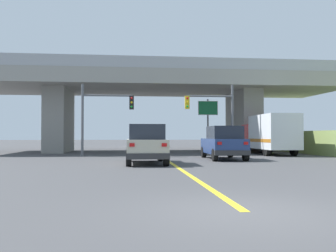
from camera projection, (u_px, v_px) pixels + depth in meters
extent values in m
plane|color=#424244|center=(154.00, 152.00, 33.28)|extent=(160.00, 160.00, 0.00)
cube|color=gray|center=(154.00, 84.00, 33.42)|extent=(32.75, 9.83, 1.20)
cube|color=gray|center=(59.00, 121.00, 32.47)|extent=(1.74, 5.90, 5.46)
cube|color=gray|center=(243.00, 121.00, 34.22)|extent=(1.74, 5.90, 5.46)
cube|color=#9EA0A5|center=(158.00, 62.00, 28.71)|extent=(32.75, 0.20, 0.90)
cube|color=#9EA0A5|center=(151.00, 80.00, 38.18)|extent=(32.75, 0.20, 0.90)
cube|color=yellow|center=(173.00, 164.00, 18.92)|extent=(0.20, 23.63, 0.01)
cube|color=#B7B29E|center=(146.00, 148.00, 19.43)|extent=(1.98, 4.58, 0.90)
cube|color=#1E232D|center=(146.00, 132.00, 19.11)|extent=(1.75, 2.52, 0.76)
cube|color=#2D2D30|center=(148.00, 156.00, 17.20)|extent=(2.02, 0.20, 0.28)
cube|color=red|center=(132.00, 145.00, 17.06)|extent=(0.24, 0.06, 0.16)
cube|color=red|center=(164.00, 145.00, 17.22)|extent=(0.24, 0.06, 0.16)
cylinder|color=black|center=(129.00, 155.00, 21.05)|extent=(0.26, 0.72, 0.72)
cylinder|color=black|center=(160.00, 155.00, 21.24)|extent=(0.26, 0.72, 0.72)
cylinder|color=black|center=(129.00, 159.00, 17.60)|extent=(0.26, 0.72, 0.72)
cylinder|color=black|center=(166.00, 159.00, 17.79)|extent=(0.26, 0.72, 0.72)
cube|color=navy|center=(223.00, 146.00, 22.82)|extent=(2.09, 4.67, 0.90)
cube|color=#1E232D|center=(224.00, 132.00, 22.49)|extent=(1.80, 2.58, 0.76)
cube|color=#2D2D30|center=(233.00, 153.00, 20.56)|extent=(2.02, 0.25, 0.28)
cube|color=red|center=(220.00, 143.00, 20.44)|extent=(0.24, 0.07, 0.16)
cube|color=red|center=(246.00, 143.00, 20.56)|extent=(0.24, 0.07, 0.16)
cylinder|color=black|center=(204.00, 152.00, 24.49)|extent=(0.28, 0.73, 0.72)
cylinder|color=black|center=(230.00, 152.00, 24.64)|extent=(0.28, 0.73, 0.72)
cylinder|color=black|center=(215.00, 155.00, 20.98)|extent=(0.28, 0.73, 0.72)
cylinder|color=black|center=(246.00, 155.00, 21.13)|extent=(0.28, 0.73, 0.72)
cube|color=red|center=(258.00, 136.00, 30.94)|extent=(2.20, 2.00, 1.90)
cube|color=silver|center=(274.00, 132.00, 27.59)|extent=(2.31, 4.77, 2.53)
cube|color=#B26619|center=(274.00, 140.00, 27.57)|extent=(2.33, 4.67, 0.24)
cylinder|color=black|center=(246.00, 147.00, 30.81)|extent=(0.30, 0.90, 0.90)
cylinder|color=black|center=(270.00, 147.00, 31.03)|extent=(0.30, 0.90, 0.90)
cylinder|color=black|center=(267.00, 150.00, 26.26)|extent=(0.30, 0.90, 0.90)
cylinder|color=black|center=(294.00, 150.00, 26.48)|extent=(0.30, 0.90, 0.90)
cylinder|color=#56595E|center=(232.00, 120.00, 27.64)|extent=(0.18, 0.18, 5.22)
cylinder|color=#56595E|center=(210.00, 96.00, 27.50)|extent=(3.40, 0.12, 0.12)
cube|color=gold|center=(187.00, 102.00, 27.31)|extent=(0.32, 0.26, 0.96)
sphere|color=red|center=(187.00, 98.00, 27.17)|extent=(0.16, 0.16, 0.16)
sphere|color=gold|center=(187.00, 102.00, 27.16)|extent=(0.16, 0.16, 0.16)
sphere|color=green|center=(187.00, 106.00, 27.15)|extent=(0.16, 0.16, 0.16)
cylinder|color=#56595E|center=(82.00, 120.00, 25.84)|extent=(0.18, 0.18, 5.05)
cylinder|color=#56595E|center=(107.00, 96.00, 26.06)|extent=(3.40, 0.12, 0.12)
cube|color=black|center=(132.00, 103.00, 26.23)|extent=(0.32, 0.26, 0.96)
sphere|color=red|center=(132.00, 98.00, 26.09)|extent=(0.16, 0.16, 0.16)
sphere|color=gold|center=(132.00, 102.00, 26.08)|extent=(0.16, 0.16, 0.16)
sphere|color=green|center=(132.00, 107.00, 26.07)|extent=(0.16, 0.16, 0.16)
cylinder|color=#56595E|center=(208.00, 126.00, 31.79)|extent=(0.14, 0.14, 4.56)
cube|color=#146638|center=(208.00, 108.00, 31.77)|extent=(1.63, 0.08, 1.13)
cube|color=white|center=(208.00, 108.00, 31.76)|extent=(1.71, 0.04, 1.21)
cube|color=navy|center=(139.00, 136.00, 51.81)|extent=(2.20, 2.00, 1.90)
cube|color=white|center=(140.00, 134.00, 48.36)|extent=(2.31, 4.94, 2.41)
cube|color=#195999|center=(140.00, 138.00, 48.35)|extent=(2.33, 4.84, 0.24)
cylinder|color=black|center=(132.00, 142.00, 51.68)|extent=(0.30, 0.90, 0.90)
cylinder|color=black|center=(147.00, 142.00, 51.89)|extent=(0.30, 0.90, 0.90)
cylinder|color=black|center=(133.00, 143.00, 47.00)|extent=(0.30, 0.90, 0.90)
cylinder|color=black|center=(148.00, 143.00, 47.21)|extent=(0.30, 0.90, 0.90)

